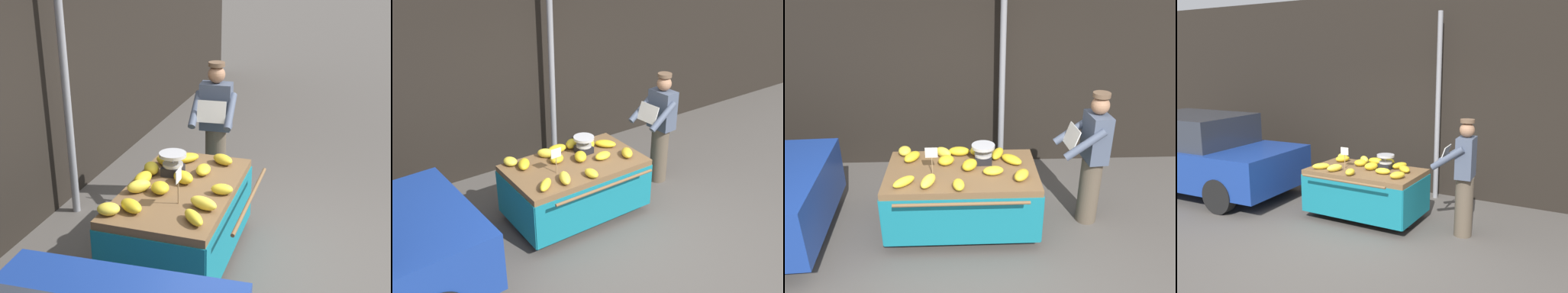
% 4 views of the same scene
% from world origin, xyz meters
% --- Properties ---
extents(ground_plane, '(60.00, 60.00, 0.00)m').
position_xyz_m(ground_plane, '(0.00, 0.00, 0.00)').
color(ground_plane, '#514C47').
extents(back_wall, '(16.00, 0.24, 3.78)m').
position_xyz_m(back_wall, '(0.00, 2.86, 1.89)').
color(back_wall, black).
rests_on(back_wall, ground).
extents(street_pole, '(0.09, 0.09, 3.36)m').
position_xyz_m(street_pole, '(0.36, 2.50, 1.68)').
color(street_pole, gray).
rests_on(street_pole, ground).
extents(banana_cart, '(1.80, 1.24, 0.82)m').
position_xyz_m(banana_cart, '(-0.24, 0.95, 0.60)').
color(banana_cart, brown).
rests_on(banana_cart, ground).
extents(weighing_scale, '(0.28, 0.28, 0.24)m').
position_xyz_m(weighing_scale, '(0.02, 1.12, 0.94)').
color(weighing_scale, black).
rests_on(weighing_scale, banana_cart).
extents(price_sign, '(0.14, 0.01, 0.34)m').
position_xyz_m(price_sign, '(-0.58, 0.85, 1.06)').
color(price_sign, '#997A51').
rests_on(price_sign, banana_cart).
extents(banana_bunch_0, '(0.22, 0.30, 0.11)m').
position_xyz_m(banana_bunch_0, '(-0.61, 0.61, 0.87)').
color(banana_bunch_0, yellow).
rests_on(banana_bunch_0, banana_cart).
extents(banana_bunch_1, '(0.20, 0.23, 0.11)m').
position_xyz_m(banana_bunch_1, '(-0.96, 1.37, 0.87)').
color(banana_bunch_1, yellow).
rests_on(banana_bunch_1, banana_cart).
extents(banana_bunch_2, '(0.25, 0.29, 0.10)m').
position_xyz_m(banana_bunch_2, '(0.43, 0.70, 0.87)').
color(banana_bunch_2, gold).
rests_on(banana_bunch_2, banana_cart).
extents(banana_bunch_3, '(0.31, 0.32, 0.10)m').
position_xyz_m(banana_bunch_3, '(0.36, 1.10, 0.86)').
color(banana_bunch_3, gold).
rests_on(banana_bunch_3, banana_cart).
extents(banana_bunch_4, '(0.26, 0.18, 0.09)m').
position_xyz_m(banana_bunch_4, '(0.12, 0.83, 0.86)').
color(banana_bunch_4, yellow).
rests_on(banana_bunch_4, banana_cart).
extents(banana_bunch_5, '(0.26, 0.26, 0.11)m').
position_xyz_m(banana_bunch_5, '(-0.43, 1.09, 0.87)').
color(banana_bunch_5, gold).
rests_on(banana_bunch_5, banana_cart).
extents(banana_bunch_6, '(0.25, 0.24, 0.12)m').
position_xyz_m(banana_bunch_6, '(-0.04, 1.34, 0.88)').
color(banana_bunch_6, yellow).
rests_on(banana_bunch_6, banana_cart).
extents(banana_bunch_7, '(0.15, 0.22, 0.10)m').
position_xyz_m(banana_bunch_7, '(-0.28, 0.53, 0.87)').
color(banana_bunch_7, yellow).
rests_on(banana_bunch_7, banana_cart).
extents(banana_bunch_8, '(0.25, 0.29, 0.11)m').
position_xyz_m(banana_bunch_8, '(-0.85, 1.20, 0.87)').
color(banana_bunch_8, gold).
rests_on(banana_bunch_8, banana_cart).
extents(banana_bunch_9, '(0.25, 0.28, 0.12)m').
position_xyz_m(banana_bunch_9, '(-0.15, 0.95, 0.88)').
color(banana_bunch_9, gold).
rests_on(banana_bunch_9, banana_cart).
extents(banana_bunch_10, '(0.27, 0.16, 0.11)m').
position_xyz_m(banana_bunch_10, '(-0.28, 1.33, 0.87)').
color(banana_bunch_10, gold).
rests_on(banana_bunch_10, banana_cart).
extents(banana_bunch_11, '(0.23, 0.32, 0.10)m').
position_xyz_m(banana_bunch_11, '(0.20, 1.26, 0.87)').
color(banana_bunch_11, gold).
rests_on(banana_bunch_11, banana_cart).
extents(banana_bunch_12, '(0.28, 0.27, 0.10)m').
position_xyz_m(banana_bunch_12, '(-0.88, 0.62, 0.87)').
color(banana_bunch_12, yellow).
rests_on(banana_bunch_12, banana_cart).
extents(banana_bunch_13, '(0.26, 0.25, 0.12)m').
position_xyz_m(banana_bunch_13, '(-0.47, 1.29, 0.88)').
color(banana_bunch_13, yellow).
rests_on(banana_bunch_13, banana_cart).
extents(vendor_person, '(0.60, 0.55, 1.71)m').
position_xyz_m(vendor_person, '(1.33, 1.03, 0.87)').
color(vendor_person, brown).
rests_on(vendor_person, ground).
extents(parked_car, '(3.99, 1.92, 1.51)m').
position_xyz_m(parked_car, '(-3.79, 0.66, 0.75)').
color(parked_car, navy).
rests_on(parked_car, ground).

